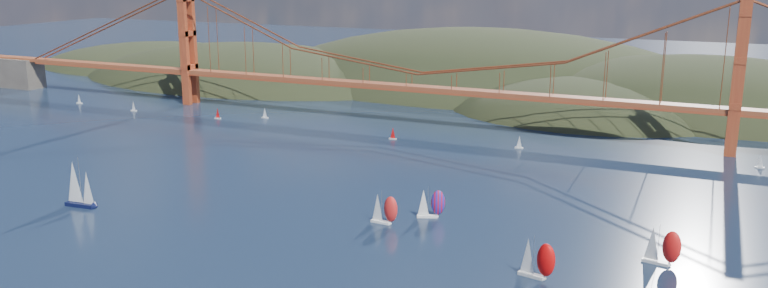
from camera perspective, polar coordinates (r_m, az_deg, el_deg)
headlands at (r=400.67m, az=13.99°, el=1.81°), size 725.00×225.00×96.00m
bridge at (r=312.80m, az=2.50°, el=7.27°), size 552.00×12.00×55.00m
sloop_navy at (r=226.80m, az=-22.28°, el=-2.89°), size 9.48×5.62×14.44m
racer_0 at (r=196.96m, az=-0.02°, el=-4.94°), size 7.76×3.29×8.83m
racer_1 at (r=167.42m, az=11.53°, el=-8.53°), size 8.53×4.54×9.57m
racer_2 at (r=182.29m, az=20.38°, el=-7.27°), size 8.54×4.43×9.59m
racer_rwb at (r=201.94m, az=3.55°, el=-4.50°), size 7.79×5.26×8.72m
distant_boat_0 at (r=394.01m, az=-22.22°, el=3.21°), size 3.00×2.00×4.70m
distant_boat_1 at (r=365.11m, az=-18.55°, el=2.76°), size 3.00×2.00×4.70m
distant_boat_2 at (r=337.36m, az=-12.56°, el=2.29°), size 3.00×2.00×4.70m
distant_boat_3 at (r=334.54m, az=-9.07°, el=2.36°), size 3.00×2.00×4.70m
distant_boat_4 at (r=279.55m, az=26.74°, el=-1.19°), size 3.00×2.00×4.70m
distant_boat_8 at (r=280.66m, az=10.26°, el=0.13°), size 3.00×2.00×4.70m
distant_boat_9 at (r=290.66m, az=0.68°, el=0.82°), size 3.00×2.00×4.70m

